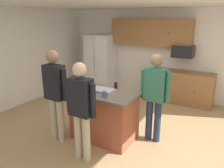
# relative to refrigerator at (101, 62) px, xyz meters

# --- Properties ---
(floor) EXTENTS (7.04, 7.04, 0.00)m
(floor) POSITION_rel_refrigerator_xyz_m (2.00, -2.38, -0.91)
(floor) COLOR tan
(floor) RESTS_ON ground
(ceiling) EXTENTS (7.04, 7.04, 0.00)m
(ceiling) POSITION_rel_refrigerator_xyz_m (2.00, -2.38, 1.69)
(ceiling) COLOR white
(back_wall) EXTENTS (6.40, 0.10, 2.60)m
(back_wall) POSITION_rel_refrigerator_xyz_m (2.00, 0.42, 0.39)
(back_wall) COLOR white
(back_wall) RESTS_ON ground
(side_wall_left) EXTENTS (0.10, 5.60, 2.60)m
(side_wall_left) POSITION_rel_refrigerator_xyz_m (-1.20, -2.38, 0.39)
(side_wall_left) COLOR white
(side_wall_left) RESTS_ON ground
(cabinet_run_upper) EXTENTS (2.40, 0.38, 0.75)m
(cabinet_run_upper) POSITION_rel_refrigerator_xyz_m (1.60, 0.22, 1.02)
(cabinet_run_upper) COLOR #936038
(cabinet_run_lower) EXTENTS (1.80, 0.63, 0.90)m
(cabinet_run_lower) POSITION_rel_refrigerator_xyz_m (2.60, 0.10, -0.46)
(cabinet_run_lower) COLOR #936038
(cabinet_run_lower) RESTS_ON ground
(refrigerator) EXTENTS (0.87, 0.76, 1.82)m
(refrigerator) POSITION_rel_refrigerator_xyz_m (0.00, 0.00, 0.00)
(refrigerator) COLOR white
(refrigerator) RESTS_ON ground
(microwave_over_range) EXTENTS (0.56, 0.40, 0.32)m
(microwave_over_range) POSITION_rel_refrigerator_xyz_m (2.60, 0.12, 0.54)
(microwave_over_range) COLOR black
(kitchen_island) EXTENTS (1.32, 0.87, 0.98)m
(kitchen_island) POSITION_rel_refrigerator_xyz_m (1.81, -2.67, -0.41)
(kitchen_island) COLOR #9E4C33
(kitchen_island) RESTS_ON ground
(person_elder_center) EXTENTS (0.57, 0.22, 1.68)m
(person_elder_center) POSITION_rel_refrigerator_xyz_m (1.87, -3.46, 0.06)
(person_elder_center) COLOR tan
(person_elder_center) RESTS_ON ground
(person_guest_left) EXTENTS (0.57, 0.23, 1.78)m
(person_guest_left) POSITION_rel_refrigerator_xyz_m (1.07, -3.20, 0.13)
(person_guest_left) COLOR tan
(person_guest_left) RESTS_ON ground
(person_guest_right) EXTENTS (0.57, 0.23, 1.71)m
(person_guest_right) POSITION_rel_refrigerator_xyz_m (2.68, -2.27, 0.08)
(person_guest_right) COLOR #232D4C
(person_guest_right) RESTS_ON ground
(glass_dark_ale) EXTENTS (0.07, 0.07, 0.15)m
(glass_dark_ale) POSITION_rel_refrigerator_xyz_m (1.68, -2.88, 0.14)
(glass_dark_ale) COLOR black
(glass_dark_ale) RESTS_ON kitchen_island
(glass_stout_tall) EXTENTS (0.07, 0.07, 0.13)m
(glass_stout_tall) POSITION_rel_refrigerator_xyz_m (1.93, -2.42, 0.14)
(glass_stout_tall) COLOR #320C15
(glass_stout_tall) RESTS_ON kitchen_island
(mug_blue_stoneware) EXTENTS (0.12, 0.08, 0.11)m
(mug_blue_stoneware) POSITION_rel_refrigerator_xyz_m (1.98, -2.92, 0.13)
(mug_blue_stoneware) COLOR #4C6B99
(mug_blue_stoneware) RESTS_ON kitchen_island
(glass_pilsner) EXTENTS (0.06, 0.06, 0.12)m
(glass_pilsner) POSITION_rel_refrigerator_xyz_m (1.32, -2.61, 0.13)
(glass_pilsner) COLOR black
(glass_pilsner) RESTS_ON kitchen_island
(serving_tray) EXTENTS (0.44, 0.30, 0.04)m
(serving_tray) POSITION_rel_refrigerator_xyz_m (1.78, -2.68, 0.09)
(serving_tray) COLOR #B7B7BC
(serving_tray) RESTS_ON kitchen_island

